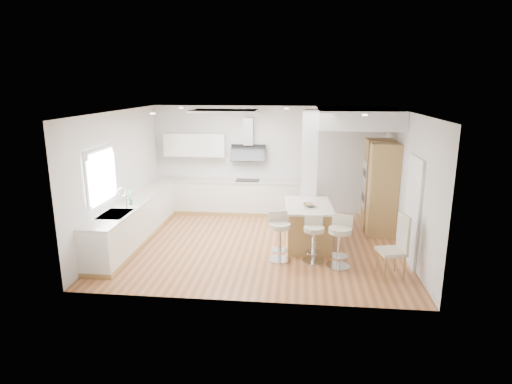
# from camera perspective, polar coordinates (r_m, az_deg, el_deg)

# --- Properties ---
(ground) EXTENTS (6.00, 6.00, 0.00)m
(ground) POSITION_cam_1_polar(r_m,az_deg,el_deg) (9.24, 0.34, -6.96)
(ground) COLOR #AC6B40
(ground) RESTS_ON ground
(ceiling) EXTENTS (6.00, 5.00, 0.02)m
(ceiling) POSITION_cam_1_polar(r_m,az_deg,el_deg) (9.24, 0.34, -6.96)
(ceiling) COLOR silver
(ceiling) RESTS_ON ground
(wall_back) EXTENTS (6.00, 0.04, 2.80)m
(wall_back) POSITION_cam_1_polar(r_m,az_deg,el_deg) (11.28, 1.60, 4.30)
(wall_back) COLOR silver
(wall_back) RESTS_ON ground
(wall_left) EXTENTS (0.04, 5.00, 2.80)m
(wall_left) POSITION_cam_1_polar(r_m,az_deg,el_deg) (9.60, -17.78, 1.87)
(wall_left) COLOR silver
(wall_left) RESTS_ON ground
(wall_right) EXTENTS (0.04, 5.00, 2.80)m
(wall_right) POSITION_cam_1_polar(r_m,az_deg,el_deg) (9.06, 19.60, 1.02)
(wall_right) COLOR silver
(wall_right) RESTS_ON ground
(skylight) EXTENTS (4.10, 2.10, 0.06)m
(skylight) POSITION_cam_1_polar(r_m,az_deg,el_deg) (9.34, -4.18, 10.68)
(skylight) COLOR white
(skylight) RESTS_ON ground
(window_left) EXTENTS (0.06, 1.28, 1.07)m
(window_left) POSITION_cam_1_polar(r_m,az_deg,el_deg) (8.72, -19.98, 2.49)
(window_left) COLOR silver
(window_left) RESTS_ON ground
(doorway_right) EXTENTS (0.05, 1.00, 2.10)m
(doorway_right) POSITION_cam_1_polar(r_m,az_deg,el_deg) (8.58, 20.12, -2.48)
(doorway_right) COLOR #4F463E
(doorway_right) RESTS_ON ground
(counter_left) EXTENTS (0.63, 4.50, 1.35)m
(counter_left) POSITION_cam_1_polar(r_m,az_deg,el_deg) (9.92, -15.26, -3.18)
(counter_left) COLOR #AB8549
(counter_left) RESTS_ON ground
(counter_back) EXTENTS (3.62, 0.63, 2.50)m
(counter_back) POSITION_cam_1_polar(r_m,az_deg,el_deg) (11.26, -3.18, 0.60)
(counter_back) COLOR #AB8549
(counter_back) RESTS_ON ground
(pillar) EXTENTS (0.35, 0.35, 2.80)m
(pillar) POSITION_cam_1_polar(r_m,az_deg,el_deg) (9.73, 7.08, 2.60)
(pillar) COLOR white
(pillar) RESTS_ON ground
(soffit) EXTENTS (1.78, 2.20, 0.40)m
(soffit) POSITION_cam_1_polar(r_m,az_deg,el_deg) (10.09, 13.30, 9.63)
(soffit) COLOR silver
(soffit) RESTS_ON ground
(oven_column) EXTENTS (0.63, 1.21, 2.10)m
(oven_column) POSITION_cam_1_polar(r_m,az_deg,el_deg) (10.24, 16.13, 0.72)
(oven_column) COLOR #AB8549
(oven_column) RESTS_ON ground
(peninsula) EXTENTS (1.06, 1.52, 0.96)m
(peninsula) POSITION_cam_1_polar(r_m,az_deg,el_deg) (9.14, 6.93, -4.32)
(peninsula) COLOR #AB8549
(peninsula) RESTS_ON ground
(bar_stool_a) EXTENTS (0.54, 0.54, 0.96)m
(bar_stool_a) POSITION_cam_1_polar(r_m,az_deg,el_deg) (8.28, 3.14, -5.59)
(bar_stool_a) COLOR silver
(bar_stool_a) RESTS_ON ground
(bar_stool_b) EXTENTS (0.42, 0.42, 0.90)m
(bar_stool_b) POSITION_cam_1_polar(r_m,az_deg,el_deg) (8.28, 7.70, -5.93)
(bar_stool_b) COLOR silver
(bar_stool_b) RESTS_ON ground
(bar_stool_c) EXTENTS (0.56, 0.56, 0.98)m
(bar_stool_c) POSITION_cam_1_polar(r_m,az_deg,el_deg) (8.11, 11.13, -6.15)
(bar_stool_c) COLOR silver
(bar_stool_c) RESTS_ON ground
(dining_chair) EXTENTS (0.53, 0.53, 1.14)m
(dining_chair) POSITION_cam_1_polar(r_m,az_deg,el_deg) (7.99, 18.32, -6.53)
(dining_chair) COLOR #C1B89D
(dining_chair) RESTS_ON ground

